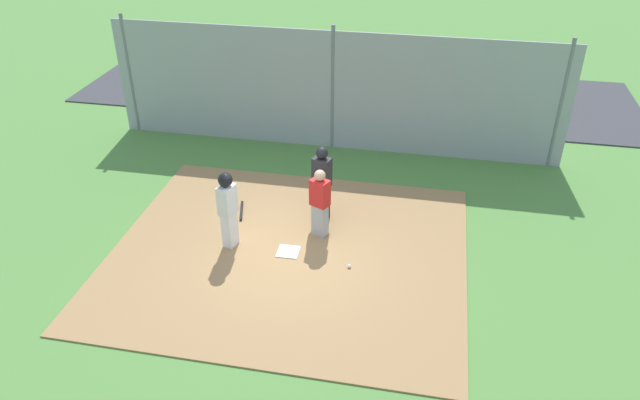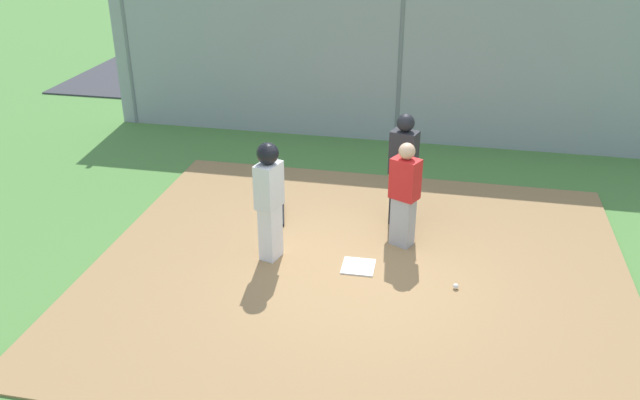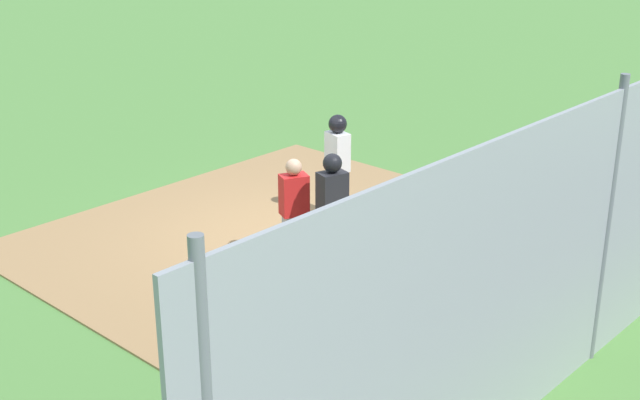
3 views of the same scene
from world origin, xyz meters
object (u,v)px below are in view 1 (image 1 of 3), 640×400
at_px(runner, 228,205).
at_px(parked_car_green, 460,81).
at_px(umpire, 322,182).
at_px(parked_car_silver, 364,71).
at_px(catcher, 320,202).
at_px(baseball_bat, 241,211).
at_px(baseball, 349,266).
at_px(home_plate, 288,252).
at_px(parked_car_dark, 259,66).

height_order(runner, parked_car_green, runner).
distance_m(umpire, parked_car_silver, 8.23).
bearing_deg(parked_car_green, runner, -109.13).
relative_size(catcher, baseball_bat, 2.01).
bearing_deg(runner, baseball, 8.54).
height_order(catcher, parked_car_silver, catcher).
relative_size(home_plate, baseball_bat, 0.57).
xyz_separation_m(baseball_bat, baseball, (-2.72, 1.57, 0.01)).
bearing_deg(parked_car_dark, umpire, 112.30).
bearing_deg(baseball, catcher, -52.28).
bearing_deg(home_plate, catcher, -123.96).
bearing_deg(baseball_bat, parked_car_dark, 178.09).
relative_size(runner, baseball, 23.03).
xyz_separation_m(umpire, baseball_bat, (1.84, 0.11, -0.90)).
bearing_deg(umpire, parked_car_silver, -162.26).
xyz_separation_m(umpire, parked_car_green, (-2.97, -7.90, -0.34)).
height_order(runner, baseball, runner).
distance_m(runner, parked_car_silver, 9.73).
relative_size(umpire, baseball, 23.76).
xyz_separation_m(catcher, umpire, (0.08, -0.64, 0.12)).
bearing_deg(parked_car_green, parked_car_silver, -178.40).
bearing_deg(baseball, runner, -6.58).
bearing_deg(catcher, parked_car_silver, -152.61).
bearing_deg(baseball, baseball_bat, -29.91).
xyz_separation_m(catcher, parked_car_silver, (0.25, -8.87, -0.22)).
relative_size(catcher, baseball, 21.10).
distance_m(umpire, baseball, 2.09).
bearing_deg(parked_car_silver, runner, 89.41).
xyz_separation_m(umpire, baseball, (-0.88, 1.67, -0.89)).
distance_m(catcher, runner, 1.91).
xyz_separation_m(home_plate, parked_car_dark, (3.31, -9.40, 0.57)).
bearing_deg(catcher, baseball, 63.52).
bearing_deg(parked_car_silver, home_plate, 96.72).
height_order(catcher, baseball, catcher).
xyz_separation_m(catcher, baseball_bat, (1.93, -0.54, -0.78)).
height_order(baseball_bat, parked_car_dark, parked_car_dark).
bearing_deg(catcher, parked_car_green, -172.84).
xyz_separation_m(catcher, parked_car_dark, (3.83, -8.64, -0.22)).
bearing_deg(parked_car_dark, runner, 99.71).
bearing_deg(catcher, runner, -41.34).
distance_m(baseball_bat, baseball, 3.14).
bearing_deg(runner, parked_car_green, 78.60).
bearing_deg(home_plate, parked_car_dark, -70.60).
distance_m(parked_car_green, parked_car_dark, 6.71).
xyz_separation_m(catcher, runner, (1.75, 0.74, 0.18)).
xyz_separation_m(home_plate, parked_car_silver, (-0.27, -9.63, 0.57)).
relative_size(umpire, baseball_bat, 2.27).
xyz_separation_m(home_plate, parked_car_green, (-3.40, -9.31, 0.57)).
bearing_deg(home_plate, runner, -1.16).
xyz_separation_m(baseball_bat, parked_car_dark, (1.90, -8.11, 0.55)).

